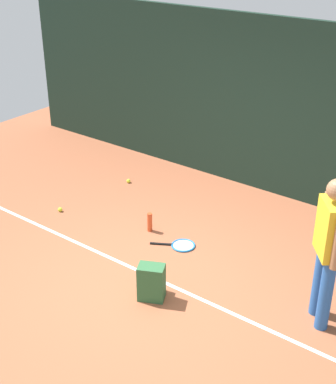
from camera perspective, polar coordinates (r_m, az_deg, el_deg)
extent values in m
plane|color=#9E5638|center=(6.80, -2.06, -8.77)|extent=(12.00, 12.00, 0.00)
cube|color=#192D23|center=(8.48, 10.77, 8.50)|extent=(10.00, 0.10, 2.70)
cube|color=white|center=(6.81, -1.95, -8.68)|extent=(9.00, 0.05, 0.00)
cylinder|color=#2659A5|center=(6.22, 15.46, -8.92)|extent=(0.14, 0.14, 0.85)
cylinder|color=#2659A5|center=(6.03, 16.05, -10.24)|extent=(0.14, 0.14, 0.85)
cube|color=yellow|center=(5.73, 16.64, -3.71)|extent=(0.42, 0.45, 0.60)
cylinder|color=#9E704C|center=(5.92, 16.04, -2.72)|extent=(0.09, 0.09, 0.62)
cylinder|color=black|center=(7.39, -0.73, -5.42)|extent=(0.28, 0.18, 0.03)
torus|color=#1E72BF|center=(7.36, 1.60, -5.56)|extent=(0.44, 0.44, 0.02)
cylinder|color=#B2B2B2|center=(7.36, 1.60, -5.56)|extent=(0.38, 0.38, 0.00)
cube|color=#2D6038|center=(6.33, -1.74, -9.37)|extent=(0.36, 0.31, 0.44)
cube|color=#23562D|center=(6.48, -1.45, -9.22)|extent=(0.23, 0.17, 0.20)
sphere|color=#CCE033|center=(9.07, -4.13, 1.16)|extent=(0.07, 0.07, 0.07)
sphere|color=#CCE033|center=(8.33, -11.14, -1.79)|extent=(0.07, 0.07, 0.07)
cylinder|color=#D84C26|center=(7.64, -1.91, -3.15)|extent=(0.07, 0.07, 0.28)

